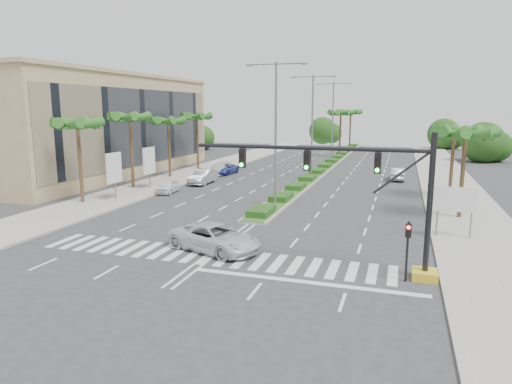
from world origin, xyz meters
TOP-DOWN VIEW (x-y plane):
  - ground at (0.00, 0.00)m, footprint 160.00×160.00m
  - footpath_right at (15.20, 20.00)m, footprint 6.00×120.00m
  - footpath_left at (-15.20, 20.00)m, footprint 6.00×120.00m
  - median at (0.00, 45.00)m, footprint 2.20×75.00m
  - median_grass at (0.00, 45.00)m, footprint 1.80×75.00m
  - building at (-26.00, 26.00)m, footprint 12.00×36.00m
  - signal_gantry at (9.27, -0.00)m, footprint 12.60×1.20m
  - pedestrian_signal at (10.60, -0.68)m, footprint 0.28×0.36m
  - direction_sign at (13.50, 7.99)m, footprint 2.70×0.11m
  - billboard_near at (-14.50, 12.00)m, footprint 0.18×2.10m
  - billboard_far at (-14.50, 18.00)m, footprint 0.18×2.10m
  - palm_left_near at (-16.50, 10.00)m, footprint 4.57×4.68m
  - palm_left_mid at (-16.50, 18.00)m, footprint 4.57×4.68m
  - palm_left_far at (-16.50, 26.00)m, footprint 4.57×4.68m
  - palm_left_end at (-16.50, 34.00)m, footprint 4.57×4.68m
  - palm_right_near at (14.50, 14.00)m, footprint 4.57×4.68m
  - palm_right_far at (14.50, 22.00)m, footprint 4.57×4.68m
  - palm_median_a at (0.00, 55.00)m, footprint 4.57×4.68m
  - palm_median_b at (0.00, 70.00)m, footprint 4.57×4.68m
  - streetlight_near at (0.00, 14.00)m, footprint 5.10×0.25m
  - streetlight_mid at (0.00, 30.00)m, footprint 5.10×0.25m
  - streetlight_far at (0.00, 46.00)m, footprint 5.10×0.25m
  - car_parked_a at (-11.80, 16.90)m, footprint 1.93×4.01m
  - car_parked_b at (-10.74, 22.95)m, footprint 1.77×4.93m
  - car_parked_c at (-11.23, 30.63)m, footprint 2.42×4.78m
  - car_parked_d at (-11.80, 30.59)m, footprint 2.14×4.99m
  - car_crossing at (-0.10, 1.03)m, footprint 6.34×4.46m
  - car_right at (9.78, 32.26)m, footprint 1.56×4.44m

SIDE VIEW (x-z plane):
  - ground at x=0.00m, z-range 0.00..0.00m
  - footpath_right at x=15.20m, z-range 0.00..0.15m
  - footpath_left at x=-15.20m, z-range 0.00..0.15m
  - median at x=0.00m, z-range 0.00..0.20m
  - median_grass at x=0.00m, z-range 0.20..0.24m
  - car_parked_c at x=-11.23m, z-range 0.00..1.30m
  - car_parked_a at x=-11.80m, z-range 0.00..1.32m
  - car_parked_d at x=-11.80m, z-range 0.00..1.43m
  - car_right at x=9.78m, z-range 0.00..1.46m
  - car_crossing at x=-0.10m, z-range 0.00..1.61m
  - car_parked_b at x=-10.74m, z-range 0.00..1.62m
  - pedestrian_signal at x=10.60m, z-range 0.54..3.54m
  - direction_sign at x=13.50m, z-range 0.75..4.15m
  - billboard_near at x=-14.50m, z-range 0.79..5.14m
  - billboard_far at x=-14.50m, z-range 0.79..5.14m
  - signal_gantry at x=9.27m, z-range -0.14..7.06m
  - palm_right_far at x=14.50m, z-range 2.54..9.29m
  - building at x=-26.00m, z-range 0.00..12.00m
  - palm_right_near at x=14.50m, z-range 2.68..9.73m
  - palm_left_far at x=-16.50m, z-range 2.82..10.17m
  - palm_left_near at x=-16.50m, z-range 2.91..10.46m
  - streetlight_near at x=0.00m, z-range 0.81..12.81m
  - streetlight_mid at x=0.00m, z-range 0.81..12.81m
  - streetlight_far at x=0.00m, z-range 0.81..12.81m
  - palm_left_end at x=-16.50m, z-range 3.01..10.76m
  - palm_left_mid at x=-16.50m, z-range 3.10..11.05m
  - palm_median_a at x=0.00m, z-range 3.15..11.20m
  - palm_median_b at x=0.00m, z-range 3.15..11.20m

